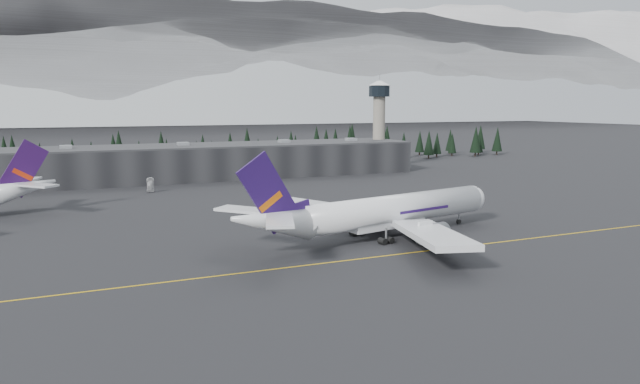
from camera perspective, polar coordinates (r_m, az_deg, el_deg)
name	(u,v)px	position (r m, az deg, el deg)	size (l,w,h in m)	color
ground	(363,255)	(105.77, 4.36, -6.33)	(1400.00, 1400.00, 0.00)	black
taxiline	(368,258)	(104.07, 4.87, -6.58)	(400.00, 0.40, 0.02)	gold
terminal	(210,161)	(221.50, -10.92, 3.06)	(160.00, 30.00, 12.60)	black
control_tower	(379,114)	(250.52, 5.93, 7.72)	(10.00, 10.00, 37.70)	gray
treeline	(191,151)	(257.51, -12.75, 4.04)	(360.00, 20.00, 15.00)	black
mountain_ridge	(100,121)	(1091.61, -21.15, 6.65)	(4400.00, 900.00, 420.00)	white
jet_main	(376,213)	(117.83, 5.66, -2.07)	(65.14, 59.55, 19.36)	white
gse_vehicle_a	(151,190)	(188.37, -16.57, 0.17)	(2.23, 4.83, 1.34)	#BCBCBE
gse_vehicle_b	(261,183)	(198.04, -5.94, 0.91)	(1.80, 4.47, 1.52)	white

